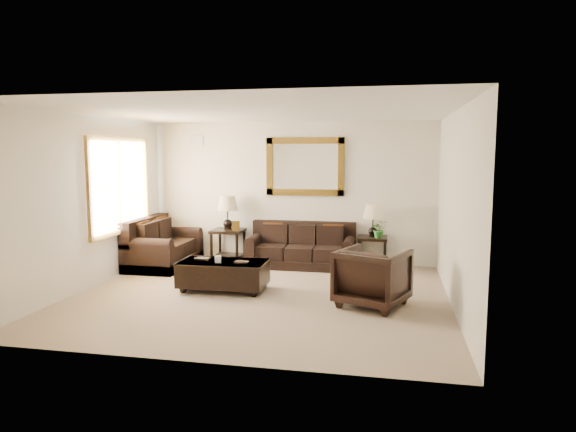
% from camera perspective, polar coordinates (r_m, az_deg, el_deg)
% --- Properties ---
extents(room, '(5.51, 5.01, 2.71)m').
position_cam_1_polar(room, '(7.48, -3.26, 1.18)').
color(room, gray).
rests_on(room, ground).
extents(window, '(0.07, 1.96, 1.66)m').
position_cam_1_polar(window, '(9.32, -18.14, 3.23)').
color(window, white).
rests_on(window, room).
extents(mirror, '(1.50, 0.06, 1.10)m').
position_cam_1_polar(mirror, '(9.81, 1.90, 5.51)').
color(mirror, '#44280D').
rests_on(mirror, room).
extents(air_vent, '(0.25, 0.02, 0.18)m').
position_cam_1_polar(air_vent, '(10.40, -10.10, 8.24)').
color(air_vent, '#999999').
rests_on(air_vent, room).
extents(sofa, '(1.98, 0.85, 0.81)m').
position_cam_1_polar(sofa, '(9.62, 1.51, -3.86)').
color(sofa, black).
rests_on(sofa, room).
extents(loveseat, '(0.96, 1.61, 0.91)m').
position_cam_1_polar(loveseat, '(9.91, -13.93, -3.52)').
color(loveseat, black).
rests_on(loveseat, room).
extents(end_table_left, '(0.59, 0.59, 1.30)m').
position_cam_1_polar(end_table_left, '(9.94, -6.70, -0.33)').
color(end_table_left, black).
rests_on(end_table_left, room).
extents(end_table_right, '(0.54, 0.54, 1.18)m').
position_cam_1_polar(end_table_right, '(9.50, 9.41, -1.18)').
color(end_table_right, black).
rests_on(end_table_right, room).
extents(coffee_table, '(1.35, 0.74, 0.57)m').
position_cam_1_polar(coffee_table, '(8.01, -7.19, -6.22)').
color(coffee_table, black).
rests_on(coffee_table, room).
extents(armchair, '(1.10, 1.07, 0.89)m').
position_cam_1_polar(armchair, '(7.22, 9.41, -6.42)').
color(armchair, black).
rests_on(armchair, floor).
extents(potted_plant, '(0.36, 0.39, 0.25)m').
position_cam_1_polar(potted_plant, '(9.41, 10.09, -1.65)').
color(potted_plant, '#275A1F').
rests_on(potted_plant, end_table_right).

